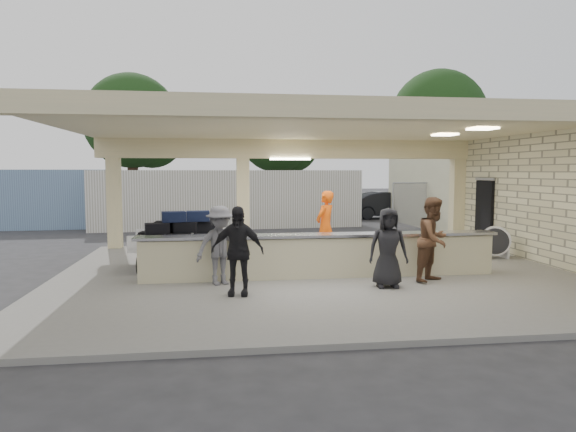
{
  "coord_description": "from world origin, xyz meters",
  "views": [
    {
      "loc": [
        -2.27,
        -11.78,
        2.49
      ],
      "look_at": [
        -0.54,
        1.0,
        1.36
      ],
      "focal_mm": 32.0,
      "sensor_mm": 36.0,
      "label": 1
    }
  ],
  "objects": [
    {
      "name": "ground",
      "position": [
        0.0,
        0.0,
        0.0
      ],
      "size": [
        120.0,
        120.0,
        0.0
      ],
      "primitive_type": "plane",
      "color": "#2A2A2D",
      "rests_on": "ground"
    },
    {
      "name": "pavilion",
      "position": [
        0.21,
        0.66,
        1.35
      ],
      "size": [
        12.01,
        10.0,
        3.55
      ],
      "color": "slate",
      "rests_on": "ground"
    },
    {
      "name": "baggage_counter",
      "position": [
        0.0,
        -0.5,
        0.59
      ],
      "size": [
        8.2,
        0.58,
        0.98
      ],
      "color": "#C0B78F",
      "rests_on": "pavilion"
    },
    {
      "name": "luggage_cart",
      "position": [
        -3.2,
        0.97,
        0.86
      ],
      "size": [
        2.43,
        1.53,
        1.41
      ],
      "rotation": [
        0.0,
        0.0,
        0.02
      ],
      "color": "white",
      "rests_on": "pavilion"
    },
    {
      "name": "drum_fan",
      "position": [
        5.25,
        1.3,
        0.58
      ],
      "size": [
        0.81,
        0.66,
        0.89
      ],
      "rotation": [
        0.0,
        0.0,
        -0.58
      ],
      "color": "white",
      "rests_on": "pavilion"
    },
    {
      "name": "baggage_handler",
      "position": [
        0.53,
        1.54,
        1.04
      ],
      "size": [
        0.74,
        0.76,
        1.87
      ],
      "primitive_type": "imported",
      "rotation": [
        0.0,
        0.0,
        3.98
      ],
      "color": "#F9570D",
      "rests_on": "pavilion"
    },
    {
      "name": "passenger_a",
      "position": [
        2.33,
        -1.3,
        1.02
      ],
      "size": [
        0.95,
        0.85,
        1.84
      ],
      "primitive_type": "imported",
      "rotation": [
        0.0,
        0.0,
        0.65
      ],
      "color": "brown",
      "rests_on": "pavilion"
    },
    {
      "name": "passenger_b",
      "position": [
        -1.93,
        -1.98,
        0.96
      ],
      "size": [
        1.06,
        0.54,
        1.73
      ],
      "primitive_type": "imported",
      "rotation": [
        0.0,
        0.0,
        -0.17
      ],
      "color": "black",
      "rests_on": "pavilion"
    },
    {
      "name": "passenger_c",
      "position": [
        -2.26,
        -1.0,
        0.93
      ],
      "size": [
        1.14,
        0.78,
        1.67
      ],
      "primitive_type": "imported",
      "rotation": [
        0.0,
        0.0,
        0.41
      ],
      "color": "#535257",
      "rests_on": "pavilion"
    },
    {
      "name": "passenger_d",
      "position": [
        1.17,
        -1.7,
        0.92
      ],
      "size": [
        0.84,
        0.42,
        1.64
      ],
      "primitive_type": "imported",
      "rotation": [
        0.0,
        0.0,
        -0.12
      ],
      "color": "black",
      "rests_on": "pavilion"
    },
    {
      "name": "car_white_a",
      "position": [
        9.39,
        13.72,
        0.77
      ],
      "size": [
        5.74,
        3.34,
        1.55
      ],
      "primitive_type": "imported",
      "rotation": [
        0.0,
        0.0,
        1.42
      ],
      "color": "white",
      "rests_on": "ground"
    },
    {
      "name": "car_white_b",
      "position": [
        11.48,
        13.93,
        0.69
      ],
      "size": [
        4.5,
        2.11,
        1.37
      ],
      "primitive_type": "imported",
      "rotation": [
        0.0,
        0.0,
        1.69
      ],
      "color": "white",
      "rests_on": "ground"
    },
    {
      "name": "car_dark",
      "position": [
        6.53,
        14.34,
        0.7
      ],
      "size": [
        4.29,
        1.68,
        1.41
      ],
      "primitive_type": "imported",
      "rotation": [
        0.0,
        0.0,
        1.62
      ],
      "color": "black",
      "rests_on": "ground"
    },
    {
      "name": "container_white",
      "position": [
        -1.85,
        11.2,
        1.27
      ],
      "size": [
        11.81,
        3.14,
        2.53
      ],
      "primitive_type": "cube",
      "rotation": [
        0.0,
        0.0,
        0.07
      ],
      "color": "white",
      "rests_on": "ground"
    },
    {
      "name": "fence",
      "position": [
        11.0,
        9.0,
        1.05
      ],
      "size": [
        12.06,
        0.06,
        2.03
      ],
      "color": "gray",
      "rests_on": "ground"
    },
    {
      "name": "tree_left",
      "position": [
        -7.68,
        24.16,
        5.59
      ],
      "size": [
        6.6,
        6.3,
        9.0
      ],
      "color": "#382619",
      "rests_on": "ground"
    },
    {
      "name": "tree_mid",
      "position": [
        2.32,
        26.16,
        4.96
      ],
      "size": [
        6.0,
        5.6,
        8.0
      ],
      "color": "#382619",
      "rests_on": "ground"
    },
    {
      "name": "tree_right",
      "position": [
        14.32,
        25.16,
        6.21
      ],
      "size": [
        7.2,
        7.0,
        10.0
      ],
      "color": "#382619",
      "rests_on": "ground"
    },
    {
      "name": "adjacent_building",
      "position": [
        9.5,
        10.0,
        1.6
      ],
      "size": [
        6.0,
        8.0,
        3.2
      ],
      "primitive_type": "cube",
      "color": "beige",
      "rests_on": "ground"
    }
  ]
}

